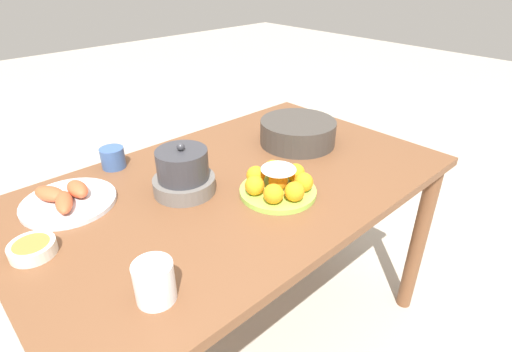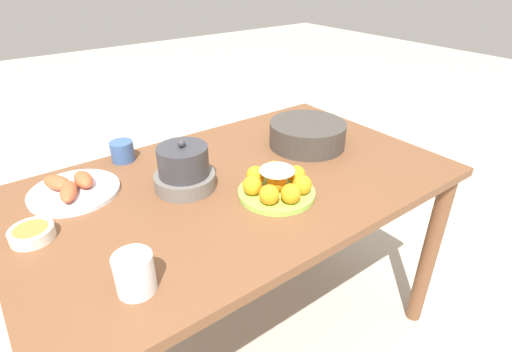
{
  "view_description": "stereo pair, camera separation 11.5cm",
  "coord_description": "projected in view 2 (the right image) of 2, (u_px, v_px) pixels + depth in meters",
  "views": [
    {
      "loc": [
        -0.71,
        -0.86,
        1.37
      ],
      "look_at": [
        0.02,
        -0.07,
        0.77
      ],
      "focal_mm": 28.0,
      "sensor_mm": 36.0,
      "label": 1
    },
    {
      "loc": [
        -0.63,
        -0.93,
        1.37
      ],
      "look_at": [
        0.02,
        -0.07,
        0.77
      ],
      "focal_mm": 28.0,
      "sensor_mm": 36.0,
      "label": 2
    }
  ],
  "objects": [
    {
      "name": "cake_plate",
      "position": [
        277.0,
        185.0,
        1.19
      ],
      "size": [
        0.23,
        0.23,
        0.1
      ],
      "color": "#99CC4C",
      "rests_on": "dining_table"
    },
    {
      "name": "ground_plane",
      "position": [
        241.0,
        333.0,
        1.65
      ],
      "size": [
        12.0,
        12.0,
        0.0
      ],
      "primitive_type": "plane",
      "color": "#B2A899"
    },
    {
      "name": "seafood_platter",
      "position": [
        72.0,
        189.0,
        1.21
      ],
      "size": [
        0.27,
        0.27,
        0.06
      ],
      "color": "silver",
      "rests_on": "dining_table"
    },
    {
      "name": "warming_pot",
      "position": [
        184.0,
        170.0,
        1.22
      ],
      "size": [
        0.19,
        0.19,
        0.16
      ],
      "color": "#66605B",
      "rests_on": "dining_table"
    },
    {
      "name": "dining_table",
      "position": [
        238.0,
        205.0,
        1.34
      ],
      "size": [
        1.39,
        0.84,
        0.73
      ],
      "color": "brown",
      "rests_on": "ground_plane"
    },
    {
      "name": "cup_far",
      "position": [
        122.0,
        151.0,
        1.4
      ],
      "size": [
        0.08,
        0.08,
        0.07
      ],
      "color": "#38568E",
      "rests_on": "dining_table"
    },
    {
      "name": "cup_near",
      "position": [
        135.0,
        273.0,
        0.85
      ],
      "size": [
        0.09,
        0.09,
        0.09
      ],
      "color": "white",
      "rests_on": "dining_table"
    },
    {
      "name": "serving_bowl",
      "position": [
        307.0,
        133.0,
        1.5
      ],
      "size": [
        0.29,
        0.29,
        0.09
      ],
      "color": "#3D3833",
      "rests_on": "dining_table"
    },
    {
      "name": "sauce_bowl",
      "position": [
        32.0,
        233.0,
        1.02
      ],
      "size": [
        0.11,
        0.11,
        0.03
      ],
      "color": "silver",
      "rests_on": "dining_table"
    }
  ]
}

